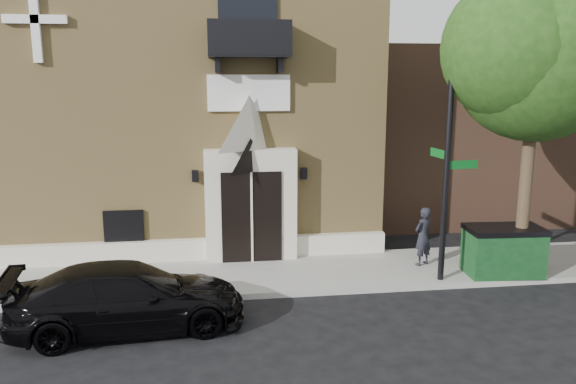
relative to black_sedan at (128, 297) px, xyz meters
The scene contains 11 objects.
ground 4.18m from the black_sedan, 17.78° to the left, with size 120.00×120.00×0.00m, color black.
sidewalk 5.68m from the black_sedan, 29.25° to the left, with size 42.00×3.00×0.15m, color gray.
church 10.05m from the black_sedan, 84.19° to the left, with size 12.20×11.01×9.30m.
neighbour_building 19.10m from the black_sedan, 32.79° to the left, with size 18.00×8.00×6.40m, color brown.
street_tree_left 11.32m from the black_sedan, ahead, with size 4.97×4.38×7.77m.
black_sedan is the anchor object (origin of this frame).
street_sign 8.23m from the black_sedan, 11.91° to the left, with size 0.95×0.93×5.83m.
fire_hydrant 10.67m from the black_sedan, ahead, with size 0.48×0.39×0.85m.
dumpster 9.66m from the black_sedan, 10.59° to the left, with size 2.05×1.24×1.30m.
planter 5.49m from the black_sedan, 46.17° to the left, with size 0.59×0.51×0.65m, color #4D7036.
pedestrian_near 8.13m from the black_sedan, 20.01° to the left, with size 0.60×0.40×1.66m, color black.
Camera 1 is at (-2.05, -12.90, 5.35)m, focal length 35.00 mm.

